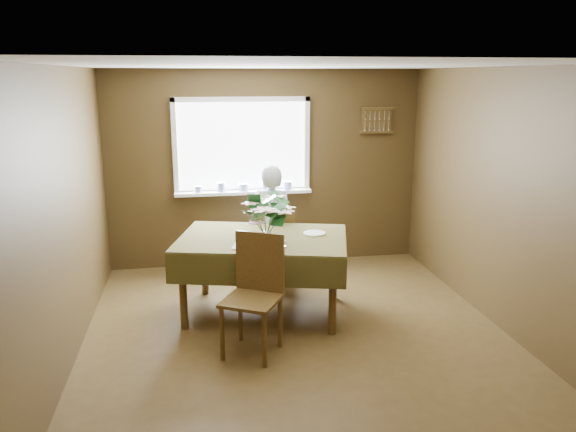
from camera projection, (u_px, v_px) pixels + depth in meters
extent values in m
plane|color=#453217|center=(298.00, 337.00, 5.34)|extent=(4.50, 4.50, 0.00)
plane|color=white|center=(299.00, 65.00, 4.73)|extent=(4.50, 4.50, 0.00)
plane|color=brown|center=(266.00, 169.00, 7.19)|extent=(4.00, 0.00, 4.00)
plane|color=brown|center=(380.00, 309.00, 2.88)|extent=(4.00, 0.00, 4.00)
plane|color=brown|center=(65.00, 218.00, 4.71)|extent=(0.00, 4.50, 4.50)
plane|color=brown|center=(504.00, 201.00, 5.36)|extent=(0.00, 4.50, 4.50)
cube|color=white|center=(242.00, 146.00, 7.05)|extent=(1.60, 0.01, 1.10)
cube|color=white|center=(241.00, 99.00, 6.89)|extent=(1.72, 0.06, 0.06)
cube|color=white|center=(243.00, 192.00, 7.18)|extent=(1.72, 0.06, 0.06)
cube|color=white|center=(175.00, 148.00, 6.90)|extent=(0.06, 0.06, 1.22)
cube|color=white|center=(307.00, 145.00, 7.17)|extent=(0.06, 0.06, 1.22)
cube|color=white|center=(243.00, 192.00, 7.11)|extent=(1.72, 0.20, 0.04)
cylinder|color=white|center=(198.00, 189.00, 6.98)|extent=(0.09, 0.09, 0.08)
cylinder|color=white|center=(221.00, 187.00, 7.02)|extent=(0.11, 0.11, 0.12)
cylinder|color=white|center=(243.00, 187.00, 7.07)|extent=(0.12, 0.12, 0.09)
cylinder|color=white|center=(266.00, 185.00, 7.11)|extent=(0.10, 0.10, 0.13)
cylinder|color=white|center=(287.00, 185.00, 7.16)|extent=(0.11, 0.11, 0.10)
cube|color=#513B1A|center=(377.00, 120.00, 7.25)|extent=(0.40, 0.03, 0.30)
cube|color=#513B1A|center=(377.00, 109.00, 7.20)|extent=(0.44, 0.04, 0.03)
cube|color=#513B1A|center=(376.00, 132.00, 7.27)|extent=(0.44, 0.04, 0.03)
cylinder|color=#513B1A|center=(183.00, 292.00, 5.43)|extent=(0.08, 0.08, 0.77)
cylinder|color=#513B1A|center=(333.00, 296.00, 5.31)|extent=(0.08, 0.08, 0.77)
cylinder|color=#513B1A|center=(204.00, 262.00, 6.30)|extent=(0.08, 0.08, 0.77)
cylinder|color=#513B1A|center=(333.00, 265.00, 6.18)|extent=(0.08, 0.08, 0.77)
cube|color=#513B1A|center=(263.00, 240.00, 5.71)|extent=(1.84, 1.45, 0.04)
cube|color=#302B11|center=(263.00, 238.00, 5.70)|extent=(1.92, 1.53, 0.01)
cube|color=#302B11|center=(255.00, 271.00, 5.19)|extent=(1.63, 0.43, 0.30)
cube|color=#302B11|center=(269.00, 237.00, 6.29)|extent=(1.63, 0.43, 0.30)
cube|color=#302B11|center=(182.00, 250.00, 5.81)|extent=(0.30, 1.11, 0.30)
cube|color=#302B11|center=(345.00, 254.00, 5.67)|extent=(0.30, 1.11, 0.30)
cube|color=#4D89DC|center=(259.00, 244.00, 5.44)|extent=(0.56, 0.47, 0.01)
cylinder|color=#513B1A|center=(293.00, 259.00, 6.92)|extent=(0.04, 0.04, 0.44)
cylinder|color=#513B1A|center=(264.00, 259.00, 6.92)|extent=(0.04, 0.04, 0.44)
cylinder|color=#513B1A|center=(293.00, 268.00, 6.58)|extent=(0.04, 0.04, 0.44)
cylinder|color=#513B1A|center=(263.00, 268.00, 6.58)|extent=(0.04, 0.04, 0.44)
cube|color=#513B1A|center=(278.00, 245.00, 6.69)|extent=(0.48, 0.48, 0.03)
cube|color=#513B1A|center=(278.00, 228.00, 6.44)|extent=(0.41, 0.10, 0.49)
cylinder|color=#513B1A|center=(222.00, 334.00, 4.85)|extent=(0.04, 0.04, 0.49)
cylinder|color=#513B1A|center=(264.00, 341.00, 4.72)|extent=(0.04, 0.04, 0.49)
cylinder|color=#513B1A|center=(240.00, 316.00, 5.21)|extent=(0.04, 0.04, 0.49)
cylinder|color=#513B1A|center=(280.00, 322.00, 5.08)|extent=(0.04, 0.04, 0.49)
cube|color=#513B1A|center=(251.00, 300.00, 4.90)|extent=(0.62, 0.62, 0.03)
cube|color=#513B1A|center=(260.00, 262.00, 5.03)|extent=(0.42, 0.25, 0.55)
imported|color=white|center=(271.00, 226.00, 6.47)|extent=(0.61, 0.49, 1.45)
cylinder|color=white|center=(266.00, 238.00, 5.42)|extent=(0.10, 0.10, 0.13)
cylinder|color=#33662D|center=(266.00, 228.00, 5.39)|extent=(0.06, 0.06, 0.09)
cylinder|color=white|center=(314.00, 233.00, 5.81)|extent=(0.27, 0.27, 0.01)
cube|color=silver|center=(282.00, 243.00, 5.45)|extent=(0.04, 0.23, 0.00)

